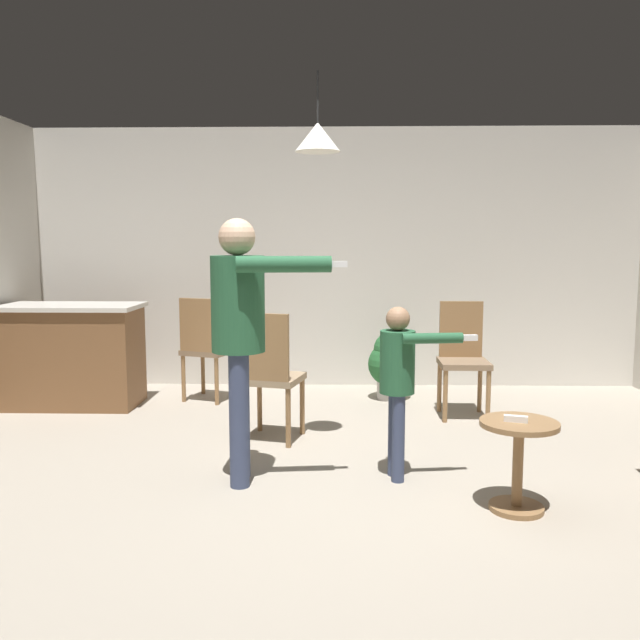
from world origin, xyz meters
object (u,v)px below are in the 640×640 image
object	(u,v)px
person_child	(399,373)
dining_chair_near_wall	(205,345)
dining_chair_by_counter	(270,371)
potted_plant_corner	(390,362)
kitchen_counter	(73,355)
person_adult	(241,321)
side_table_by_couch	(518,455)
dining_chair_centre_back	(463,354)
spare_remote_on_table	(516,419)

from	to	relation	value
person_child	dining_chair_near_wall	size ratio (longest dim) A/B	1.12
dining_chair_by_counter	potted_plant_corner	xyz separation A→B (m)	(1.03, 1.41, -0.19)
kitchen_counter	person_adult	bearing A→B (deg)	-45.98
side_table_by_couch	dining_chair_centre_back	bearing A→B (deg)	87.81
dining_chair_near_wall	spare_remote_on_table	bearing A→B (deg)	-29.39
person_adult	dining_chair_centre_back	world-z (taller)	person_adult
kitchen_counter	potted_plant_corner	world-z (taller)	kitchen_counter
dining_chair_centre_back	potted_plant_corner	distance (m)	0.85
potted_plant_corner	spare_remote_on_table	distance (m)	2.73
kitchen_counter	side_table_by_couch	distance (m)	4.19
dining_chair_by_counter	dining_chair_near_wall	size ratio (longest dim) A/B	1.00
dining_chair_near_wall	potted_plant_corner	world-z (taller)	dining_chair_near_wall
side_table_by_couch	dining_chair_near_wall	xyz separation A→B (m)	(-2.28, 2.55, 0.22)
side_table_by_couch	person_child	size ratio (longest dim) A/B	0.47
dining_chair_near_wall	spare_remote_on_table	world-z (taller)	dining_chair_near_wall
kitchen_counter	dining_chair_by_counter	xyz separation A→B (m)	(1.95, -1.07, 0.07)
dining_chair_near_wall	potted_plant_corner	bearing A→B (deg)	23.13
person_adult	dining_chair_by_counter	world-z (taller)	person_adult
person_child	potted_plant_corner	xyz separation A→B (m)	(0.12, 2.17, -0.33)
person_adult	person_child	xyz separation A→B (m)	(0.99, 0.08, -0.34)
person_child	spare_remote_on_table	bearing A→B (deg)	42.72
person_child	potted_plant_corner	distance (m)	2.20
dining_chair_centre_back	dining_chair_by_counter	bearing A→B (deg)	28.20
dining_chair_centre_back	spare_remote_on_table	size ratio (longest dim) A/B	7.69
side_table_by_couch	person_adult	world-z (taller)	person_adult
dining_chair_near_wall	potted_plant_corner	distance (m)	1.79
potted_plant_corner	dining_chair_by_counter	bearing A→B (deg)	-126.13
dining_chair_near_wall	side_table_by_couch	bearing A→B (deg)	-28.91
person_adult	spare_remote_on_table	xyz separation A→B (m)	(1.60, -0.43, -0.50)
side_table_by_couch	person_child	world-z (taller)	person_child
spare_remote_on_table	person_child	bearing A→B (deg)	139.89
person_child	dining_chair_near_wall	bearing A→B (deg)	-148.29
dining_chair_by_counter	potted_plant_corner	distance (m)	1.75
kitchen_counter	dining_chair_centre_back	distance (m)	3.57
side_table_by_couch	dining_chair_by_counter	world-z (taller)	dining_chair_by_counter
kitchen_counter	potted_plant_corner	distance (m)	3.00
potted_plant_corner	person_adult	bearing A→B (deg)	-116.39
spare_remote_on_table	kitchen_counter	bearing A→B (deg)	145.78
dining_chair_by_counter	person_child	bearing A→B (deg)	-26.46
person_child	potted_plant_corner	size ratio (longest dim) A/B	1.71
dining_chair_centre_back	spare_remote_on_table	bearing A→B (deg)	88.24
person_adult	dining_chair_centre_back	size ratio (longest dim) A/B	1.67
side_table_by_couch	spare_remote_on_table	distance (m)	0.21
person_adult	dining_chair_near_wall	distance (m)	2.28
side_table_by_couch	potted_plant_corner	distance (m)	2.72
dining_chair_by_counter	dining_chair_centre_back	xyz separation A→B (m)	(1.61, 0.83, 0.00)
kitchen_counter	dining_chair_near_wall	distance (m)	1.22
side_table_by_couch	person_adult	bearing A→B (deg)	165.67
side_table_by_couch	person_child	xyz separation A→B (m)	(-0.63, 0.50, 0.37)
kitchen_counter	person_child	size ratio (longest dim) A/B	1.13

